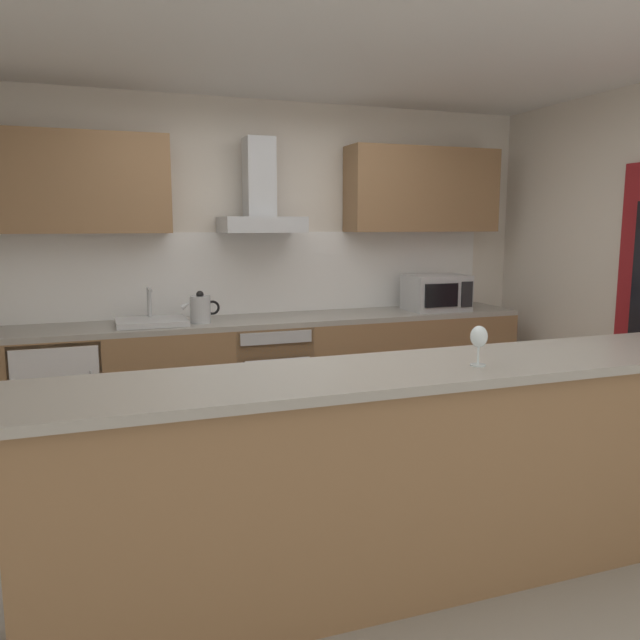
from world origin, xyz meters
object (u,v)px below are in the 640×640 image
object	(u,v)px
kettle	(201,309)
wine_glass	(479,338)
oven	(267,374)
refrigerator	(60,396)
sink	(151,321)
range_hood	(260,203)
microwave	(436,293)

from	to	relation	value
kettle	wine_glass	world-z (taller)	wine_glass
wine_glass	oven	bearing A→B (deg)	98.23
wine_glass	refrigerator	bearing A→B (deg)	128.28
refrigerator	kettle	world-z (taller)	kettle
oven	sink	world-z (taller)	sink
oven	wine_glass	size ratio (longest dim) A/B	4.50
sink	wine_glass	size ratio (longest dim) A/B	2.81
refrigerator	range_hood	xyz separation A→B (m)	(1.51, 0.13, 1.36)
oven	range_hood	xyz separation A→B (m)	(0.00, 0.13, 1.33)
range_hood	microwave	bearing A→B (deg)	-6.07
sink	wine_glass	bearing A→B (deg)	-63.01
microwave	wine_glass	xyz separation A→B (m)	(-1.14, -2.31, 0.08)
sink	microwave	bearing A→B (deg)	-0.95
kettle	microwave	bearing A→B (deg)	0.17
refrigerator	sink	world-z (taller)	sink
refrigerator	microwave	world-z (taller)	microwave
microwave	wine_glass	distance (m)	2.58
microwave	sink	bearing A→B (deg)	179.05
oven	range_hood	distance (m)	1.33
sink	range_hood	size ratio (longest dim) A/B	0.69
refrigerator	wine_glass	distance (m)	3.06
microwave	range_hood	world-z (taller)	range_hood
kettle	wine_glass	size ratio (longest dim) A/B	1.62
refrigerator	wine_glass	bearing A→B (deg)	-51.72
kettle	wine_glass	distance (m)	2.46
oven	range_hood	bearing A→B (deg)	90.00
sink	range_hood	xyz separation A→B (m)	(0.86, 0.12, 0.86)
refrigerator	wine_glass	world-z (taller)	wine_glass
refrigerator	kettle	size ratio (longest dim) A/B	2.94
sink	kettle	distance (m)	0.36
oven	sink	xyz separation A→B (m)	(-0.86, 0.01, 0.47)
range_hood	oven	bearing A→B (deg)	-90.00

